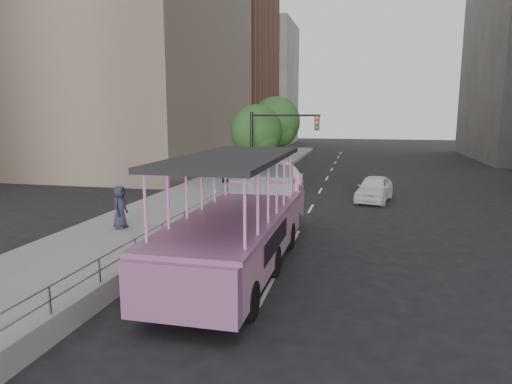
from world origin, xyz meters
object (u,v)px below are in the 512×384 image
(pedestrian_far, at_px, (120,207))
(traffic_signal, at_px, (271,141))
(street_tree_far, at_px, (277,123))
(car, at_px, (374,188))
(duck_boat, at_px, (245,221))
(parking_sign, at_px, (226,185))
(street_tree_near, at_px, (258,133))

(pedestrian_far, height_order, traffic_signal, traffic_signal)
(pedestrian_far, bearing_deg, street_tree_far, -11.45)
(car, relative_size, street_tree_far, 0.68)
(duck_boat, bearing_deg, traffic_signal, 96.82)
(pedestrian_far, bearing_deg, duck_boat, -111.75)
(car, xyz_separation_m, parking_sign, (-7.09, -6.75, 1.00))
(duck_boat, bearing_deg, parking_sign, 112.77)
(street_tree_near, bearing_deg, pedestrian_far, -102.90)
(duck_boat, relative_size, parking_sign, 4.20)
(pedestrian_far, relative_size, parking_sign, 0.66)
(street_tree_near, bearing_deg, car, -20.11)
(car, distance_m, traffic_signal, 6.72)
(street_tree_far, bearing_deg, duck_boat, -82.46)
(parking_sign, bearing_deg, street_tree_near, 93.63)
(duck_boat, bearing_deg, street_tree_near, 101.15)
(traffic_signal, xyz_separation_m, street_tree_far, (-1.40, 9.43, 0.81))
(duck_boat, relative_size, traffic_signal, 2.24)
(parking_sign, relative_size, traffic_signal, 0.53)
(duck_boat, distance_m, traffic_signal, 12.15)
(traffic_signal, distance_m, street_tree_far, 9.57)
(pedestrian_far, bearing_deg, parking_sign, -47.28)
(traffic_signal, bearing_deg, parking_sign, -99.16)
(traffic_signal, relative_size, street_tree_far, 0.81)
(traffic_signal, distance_m, street_tree_near, 3.80)
(car, bearing_deg, parking_sign, -125.07)
(car, distance_m, street_tree_near, 8.76)
(pedestrian_far, height_order, parking_sign, parking_sign)
(duck_boat, bearing_deg, car, 69.47)
(parking_sign, xyz_separation_m, traffic_signal, (0.99, 6.14, 1.76))
(street_tree_far, bearing_deg, pedestrian_far, -99.52)
(street_tree_near, bearing_deg, traffic_signal, -65.02)
(street_tree_far, bearing_deg, parking_sign, -88.50)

